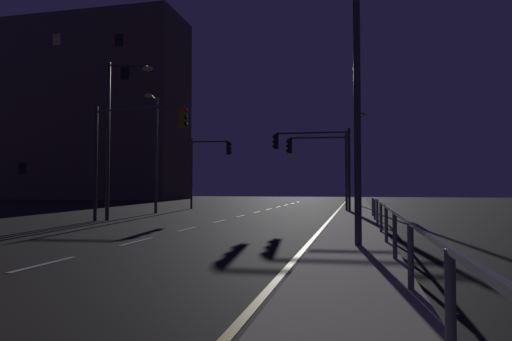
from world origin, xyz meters
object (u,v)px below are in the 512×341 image
street_lamp_far_end (115,125)px  street_lamp_corner (357,148)px  traffic_light_far_center (314,152)px  traffic_light_overhead_east (209,160)px  traffic_light_far_right (134,137)px  building_distant (94,110)px  street_lamp_median (155,143)px  street_lamp_across_street (362,65)px  traffic_light_mid_left (319,156)px

street_lamp_far_end → street_lamp_corner: bearing=59.1°
traffic_light_far_center → street_lamp_corner: 10.94m
traffic_light_overhead_east → street_lamp_corner: 13.12m
traffic_light_far_right → building_distant: (-25.13, 35.46, 8.26)m
traffic_light_far_right → traffic_light_overhead_east: 13.11m
traffic_light_far_center → traffic_light_far_right: bearing=-127.0°
street_lamp_median → traffic_light_overhead_east: bearing=78.9°
traffic_light_far_center → building_distant: bearing=141.6°
street_lamp_across_street → street_lamp_median: size_ratio=1.05×
building_distant → street_lamp_across_street: bearing=-50.5°
traffic_light_far_right → street_lamp_far_end: bearing=147.7°
traffic_light_mid_left → street_lamp_median: bearing=-160.1°
street_lamp_corner → traffic_light_far_center: bearing=-104.2°
traffic_light_overhead_east → street_lamp_median: street_lamp_median is taller
traffic_light_far_right → street_lamp_corner: bearing=63.7°
traffic_light_mid_left → building_distant: bearing=142.2°
traffic_light_mid_left → street_lamp_median: 10.39m
traffic_light_overhead_east → street_lamp_across_street: size_ratio=0.70×
street_lamp_across_street → street_lamp_far_end: bearing=144.6°
traffic_light_mid_left → traffic_light_far_center: 0.50m
traffic_light_far_center → street_lamp_corner: (2.67, 10.55, 1.07)m
street_lamp_across_street → street_lamp_corner: street_lamp_corner is taller
street_lamp_across_street → traffic_light_overhead_east: bearing=118.4°
traffic_light_far_right → building_distant: bearing=125.3°
street_lamp_far_end → building_distant: building_distant is taller
traffic_light_far_right → traffic_light_overhead_east: size_ratio=1.03×
traffic_light_mid_left → traffic_light_far_right: (-7.62, -10.10, 0.30)m
traffic_light_far_center → building_distant: (-32.48, 25.71, 8.32)m
traffic_light_overhead_east → street_lamp_far_end: bearing=-93.3°
traffic_light_far_center → street_lamp_across_street: 17.36m
traffic_light_far_center → street_lamp_median: bearing=-161.5°
traffic_light_far_right → street_lamp_across_street: size_ratio=0.72×
street_lamp_corner → building_distant: size_ratio=0.32×
traffic_light_far_center → street_lamp_median: 10.01m
traffic_light_far_center → street_lamp_corner: size_ratio=0.65×
traffic_light_overhead_east → street_lamp_corner: street_lamp_corner is taller
traffic_light_overhead_east → street_lamp_across_street: bearing=-61.6°
traffic_light_overhead_east → street_lamp_far_end: size_ratio=0.68×
street_lamp_far_end → traffic_light_mid_left: bearing=44.8°
traffic_light_far_center → street_lamp_far_end: bearing=-135.5°
traffic_light_mid_left → traffic_light_far_right: bearing=-127.0°
traffic_light_far_center → street_lamp_corner: street_lamp_corner is taller
street_lamp_far_end → traffic_light_overhead_east: bearing=86.7°
traffic_light_overhead_east → street_lamp_median: size_ratio=0.73×
traffic_light_overhead_east → traffic_light_far_right: bearing=-86.3°
traffic_light_mid_left → traffic_light_far_right: 12.65m
street_lamp_corner → street_lamp_median: (-12.16, -13.73, -0.57)m
traffic_light_far_center → traffic_light_overhead_east: bearing=157.9°
traffic_light_mid_left → traffic_light_far_center: traffic_light_far_center is taller
traffic_light_overhead_east → street_lamp_corner: size_ratio=0.66×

